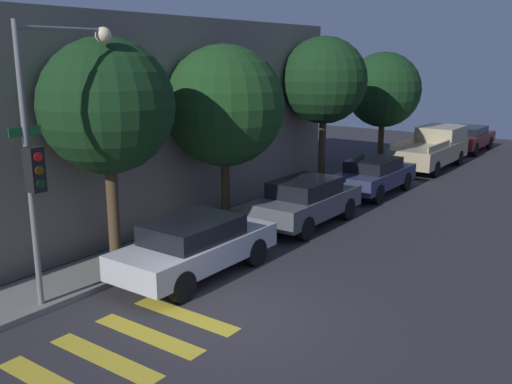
{
  "coord_description": "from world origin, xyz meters",
  "views": [
    {
      "loc": [
        -8.38,
        -6.73,
        5.26
      ],
      "look_at": [
        3.88,
        2.1,
        1.6
      ],
      "focal_mm": 40.0,
      "sensor_mm": 36.0,
      "label": 1
    }
  ],
  "objects_px": {
    "traffic_light_pole": "(49,132)",
    "tree_far_end": "(324,81)",
    "sedan_tail_of_row": "(468,138)",
    "tree_midblock": "(224,106)",
    "tree_behind_truck": "(383,90)",
    "sedan_far_end": "(374,175)",
    "pickup_truck": "(432,148)",
    "tree_near_corner": "(107,107)",
    "sedan_near_corner": "(195,245)",
    "sedan_middle": "(306,201)"
  },
  "relations": [
    {
      "from": "tree_behind_truck",
      "to": "sedan_middle",
      "type": "bearing_deg",
      "value": -168.42
    },
    {
      "from": "tree_near_corner",
      "to": "tree_midblock",
      "type": "xyz_separation_m",
      "value": [
        4.51,
        -0.0,
        -0.31
      ]
    },
    {
      "from": "sedan_near_corner",
      "to": "sedan_far_end",
      "type": "xyz_separation_m",
      "value": [
        10.28,
        0.0,
        -0.01
      ]
    },
    {
      "from": "traffic_light_pole",
      "to": "tree_far_end",
      "type": "height_order",
      "value": "tree_far_end"
    },
    {
      "from": "tree_far_end",
      "to": "sedan_near_corner",
      "type": "bearing_deg",
      "value": -167.8
    },
    {
      "from": "sedan_middle",
      "to": "sedan_far_end",
      "type": "height_order",
      "value": "sedan_middle"
    },
    {
      "from": "tree_near_corner",
      "to": "tree_behind_truck",
      "type": "bearing_deg",
      "value": 0.0
    },
    {
      "from": "sedan_middle",
      "to": "pickup_truck",
      "type": "relative_size",
      "value": 0.77
    },
    {
      "from": "sedan_tail_of_row",
      "to": "tree_behind_truck",
      "type": "bearing_deg",
      "value": 162.33
    },
    {
      "from": "sedan_tail_of_row",
      "to": "tree_far_end",
      "type": "bearing_deg",
      "value": 170.19
    },
    {
      "from": "pickup_truck",
      "to": "sedan_far_end",
      "type": "bearing_deg",
      "value": 180.0
    },
    {
      "from": "sedan_near_corner",
      "to": "tree_behind_truck",
      "type": "relative_size",
      "value": 0.81
    },
    {
      "from": "sedan_middle",
      "to": "sedan_tail_of_row",
      "type": "xyz_separation_m",
      "value": [
        17.42,
        0.0,
        -0.04
      ]
    },
    {
      "from": "sedan_near_corner",
      "to": "tree_far_end",
      "type": "bearing_deg",
      "value": 12.2
    },
    {
      "from": "traffic_light_pole",
      "to": "sedan_tail_of_row",
      "type": "distance_m",
      "value": 25.7
    },
    {
      "from": "sedan_far_end",
      "to": "tree_behind_truck",
      "type": "distance_m",
      "value": 6.59
    },
    {
      "from": "sedan_far_end",
      "to": "tree_far_end",
      "type": "bearing_deg",
      "value": 95.98
    },
    {
      "from": "sedan_near_corner",
      "to": "pickup_truck",
      "type": "relative_size",
      "value": 0.79
    },
    {
      "from": "tree_midblock",
      "to": "tree_behind_truck",
      "type": "distance_m",
      "value": 11.92
    },
    {
      "from": "traffic_light_pole",
      "to": "sedan_tail_of_row",
      "type": "xyz_separation_m",
      "value": [
        25.5,
        -1.27,
        -2.96
      ]
    },
    {
      "from": "sedan_tail_of_row",
      "to": "tree_far_end",
      "type": "distance_m",
      "value": 13.22
    },
    {
      "from": "sedan_near_corner",
      "to": "tree_behind_truck",
      "type": "xyz_separation_m",
      "value": [
        15.8,
        2.17,
        2.86
      ]
    },
    {
      "from": "sedan_far_end",
      "to": "traffic_light_pole",
      "type": "bearing_deg",
      "value": 174.47
    },
    {
      "from": "traffic_light_pole",
      "to": "sedan_middle",
      "type": "relative_size",
      "value": 1.38
    },
    {
      "from": "sedan_middle",
      "to": "sedan_far_end",
      "type": "distance_m",
      "value": 5.09
    },
    {
      "from": "sedan_far_end",
      "to": "pickup_truck",
      "type": "xyz_separation_m",
      "value": [
        6.57,
        -0.0,
        0.18
      ]
    },
    {
      "from": "tree_near_corner",
      "to": "tree_far_end",
      "type": "height_order",
      "value": "tree_far_end"
    },
    {
      "from": "tree_near_corner",
      "to": "tree_midblock",
      "type": "height_order",
      "value": "tree_near_corner"
    },
    {
      "from": "sedan_middle",
      "to": "sedan_far_end",
      "type": "relative_size",
      "value": 1.0
    },
    {
      "from": "sedan_middle",
      "to": "sedan_tail_of_row",
      "type": "relative_size",
      "value": 0.92
    },
    {
      "from": "sedan_far_end",
      "to": "tree_near_corner",
      "type": "height_order",
      "value": "tree_near_corner"
    },
    {
      "from": "tree_midblock",
      "to": "tree_behind_truck",
      "type": "height_order",
      "value": "tree_midblock"
    },
    {
      "from": "sedan_tail_of_row",
      "to": "tree_far_end",
      "type": "height_order",
      "value": "tree_far_end"
    },
    {
      "from": "sedan_middle",
      "to": "tree_behind_truck",
      "type": "distance_m",
      "value": 11.19
    },
    {
      "from": "pickup_truck",
      "to": "tree_near_corner",
      "type": "xyz_separation_m",
      "value": [
        -17.48,
        2.17,
        3.09
      ]
    },
    {
      "from": "tree_far_end",
      "to": "tree_behind_truck",
      "type": "bearing_deg",
      "value": 0.0
    },
    {
      "from": "sedan_near_corner",
      "to": "sedan_tail_of_row",
      "type": "relative_size",
      "value": 0.94
    },
    {
      "from": "pickup_truck",
      "to": "tree_behind_truck",
      "type": "relative_size",
      "value": 1.03
    },
    {
      "from": "sedan_far_end",
      "to": "tree_far_end",
      "type": "relative_size",
      "value": 0.72
    },
    {
      "from": "traffic_light_pole",
      "to": "sedan_near_corner",
      "type": "bearing_deg",
      "value": -23.82
    },
    {
      "from": "traffic_light_pole",
      "to": "sedan_near_corner",
      "type": "distance_m",
      "value": 4.32
    },
    {
      "from": "sedan_near_corner",
      "to": "sedan_tail_of_row",
      "type": "xyz_separation_m",
      "value": [
        22.62,
        0.0,
        -0.01
      ]
    },
    {
      "from": "sedan_middle",
      "to": "sedan_far_end",
      "type": "bearing_deg",
      "value": 0.0
    },
    {
      "from": "sedan_tail_of_row",
      "to": "tree_midblock",
      "type": "bearing_deg",
      "value": 173.39
    },
    {
      "from": "sedan_near_corner",
      "to": "tree_near_corner",
      "type": "bearing_deg",
      "value": 106.13
    },
    {
      "from": "sedan_middle",
      "to": "tree_midblock",
      "type": "relative_size",
      "value": 0.77
    },
    {
      "from": "sedan_tail_of_row",
      "to": "tree_near_corner",
      "type": "xyz_separation_m",
      "value": [
        -23.24,
        2.17,
        3.27
      ]
    },
    {
      "from": "sedan_far_end",
      "to": "tree_far_end",
      "type": "xyz_separation_m",
      "value": [
        -0.23,
        2.17,
        3.51
      ]
    },
    {
      "from": "sedan_tail_of_row",
      "to": "tree_far_end",
      "type": "relative_size",
      "value": 0.78
    },
    {
      "from": "pickup_truck",
      "to": "sedan_near_corner",
      "type": "bearing_deg",
      "value": 180.0
    }
  ]
}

